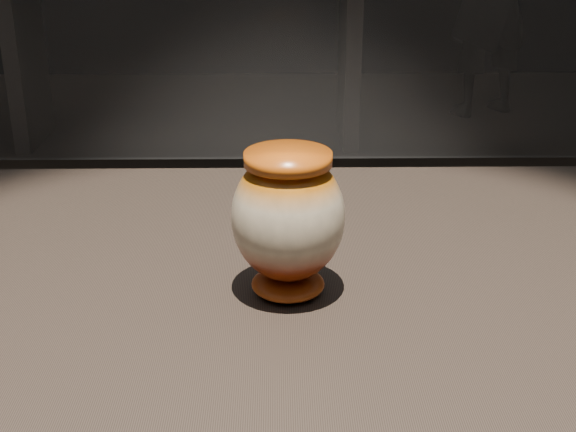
# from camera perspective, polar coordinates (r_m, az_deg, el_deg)

# --- Properties ---
(main_vase) EXTENTS (0.16, 0.16, 0.16)m
(main_vase) POSITION_cam_1_polar(r_m,az_deg,el_deg) (0.86, 0.00, -0.18)
(main_vase) COLOR maroon
(main_vase) RESTS_ON display_plinth
(back_shelf) EXTENTS (2.00, 0.60, 0.90)m
(back_shelf) POSITION_cam_1_polar(r_m,az_deg,el_deg) (4.29, -7.24, 13.54)
(back_shelf) COLOR black
(back_shelf) RESTS_ON ground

